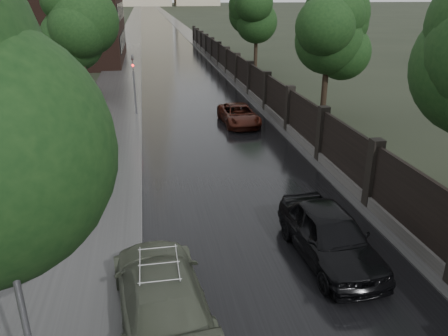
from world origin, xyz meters
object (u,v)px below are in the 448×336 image
tree_left_far (79,29)px  tree_right_c (256,22)px  car_right_far (239,115)px  volga_sedan (161,291)px  car_right_near (330,235)px  traffic_light (134,80)px  tree_right_b (329,40)px

tree_left_far → tree_right_c: bearing=32.8°
car_right_far → volga_sedan: bearing=-110.5°
tree_right_c → volga_sedan: tree_right_c is taller
volga_sedan → car_right_near: (5.15, 1.73, 0.06)m
car_right_near → car_right_far: (0.34, 14.99, -0.21)m
volga_sedan → car_right_near: car_right_near is taller
car_right_near → traffic_light: bearing=105.2°
tree_left_far → traffic_light: 6.84m
tree_left_far → volga_sedan: size_ratio=1.41×
traffic_light → volga_sedan: traffic_light is taller
tree_left_far → car_right_near: 25.40m
tree_right_b → traffic_light: tree_right_b is taller
tree_right_b → car_right_far: tree_right_b is taller
traffic_light → car_right_near: (5.96, -18.06, -1.58)m
car_right_far → tree_left_far: bearing=138.7°
tree_right_b → tree_left_far: bearing=152.7°
tree_right_c → car_right_far: 19.39m
tree_left_far → tree_right_b: tree_left_far is taller
tree_right_c → tree_right_b: bearing=-90.0°
traffic_light → car_right_far: size_ratio=0.91×
tree_right_c → car_right_far: tree_right_c is taller
tree_left_far → car_right_far: tree_left_far is taller
car_right_near → tree_left_far: bearing=109.6°
volga_sedan → car_right_near: bearing=-167.4°
tree_right_c → volga_sedan: (-10.99, -34.80, -4.19)m
traffic_light → volga_sedan: bearing=-87.7°
tree_right_c → car_right_near: tree_right_c is taller
traffic_light → volga_sedan: (0.81, -19.80, -1.64)m
tree_right_c → traffic_light: 19.26m
traffic_light → volga_sedan: 19.88m
tree_right_c → car_right_far: size_ratio=1.59×
car_right_far → tree_right_c: bearing=70.7°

